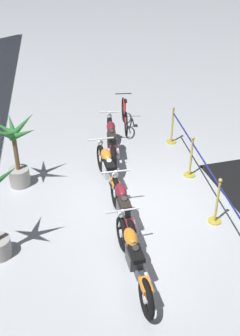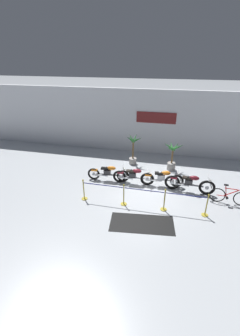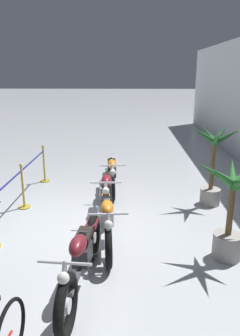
{
  "view_description": "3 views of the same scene",
  "coord_description": "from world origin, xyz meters",
  "px_view_note": "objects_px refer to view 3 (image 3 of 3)",
  "views": [
    {
      "loc": [
        -7.25,
        1.68,
        5.5
      ],
      "look_at": [
        0.21,
        0.54,
        0.84
      ],
      "focal_mm": 45.0,
      "sensor_mm": 36.0,
      "label": 1
    },
    {
      "loc": [
        0.89,
        -9.48,
        6.07
      ],
      "look_at": [
        -1.4,
        0.53,
        0.89
      ],
      "focal_mm": 24.0,
      "sensor_mm": 36.0,
      "label": 2
    },
    {
      "loc": [
        6.07,
        1.11,
        2.96
      ],
      "look_at": [
        -1.12,
        0.9,
        0.87
      ],
      "focal_mm": 35.0,
      "sensor_mm": 36.0,
      "label": 3
    }
  ],
  "objects_px": {
    "stanchion_mid_left": "(23,193)",
    "potted_palm_left_of_row": "(212,168)",
    "motorcycle_orange_2": "(107,220)",
    "motorcycle_maroon_3": "(82,260)",
    "potted_palm_right_of_row": "(231,212)",
    "stanchion_far_left": "(27,176)",
    "motorcycle_orange_0": "(112,173)",
    "motorcycle_maroon_1": "(107,191)"
  },
  "relations": [
    {
      "from": "potted_palm_left_of_row",
      "to": "motorcycle_maroon_3",
      "type": "bearing_deg",
      "value": -38.04
    },
    {
      "from": "potted_palm_right_of_row",
      "to": "potted_palm_left_of_row",
      "type": "bearing_deg",
      "value": 173.48
    },
    {
      "from": "motorcycle_orange_0",
      "to": "motorcycle_maroon_1",
      "type": "bearing_deg",
      "value": -1.64
    },
    {
      "from": "motorcycle_maroon_1",
      "to": "motorcycle_maroon_3",
      "type": "distance_m",
      "value": 2.81
    },
    {
      "from": "motorcycle_orange_0",
      "to": "potted_palm_left_of_row",
      "type": "relative_size",
      "value": 1.18
    },
    {
      "from": "motorcycle_maroon_1",
      "to": "potted_palm_right_of_row",
      "type": "bearing_deg",
      "value": 48.34
    },
    {
      "from": "motorcycle_maroon_3",
      "to": "potted_palm_left_of_row",
      "type": "relative_size",
      "value": 1.26
    },
    {
      "from": "stanchion_mid_left",
      "to": "stanchion_far_left",
      "type": "bearing_deg",
      "value": 180.0
    },
    {
      "from": "motorcycle_maroon_1",
      "to": "motorcycle_orange_2",
      "type": "distance_m",
      "value": 1.47
    },
    {
      "from": "motorcycle_maroon_1",
      "to": "stanchion_mid_left",
      "type": "xyz_separation_m",
      "value": [
        -0.11,
        -1.9,
        -0.1
      ]
    },
    {
      "from": "motorcycle_orange_0",
      "to": "potted_palm_right_of_row",
      "type": "distance_m",
      "value": 3.88
    },
    {
      "from": "potted_palm_left_of_row",
      "to": "potted_palm_right_of_row",
      "type": "height_order",
      "value": "potted_palm_left_of_row"
    },
    {
      "from": "motorcycle_maroon_1",
      "to": "stanchion_mid_left",
      "type": "height_order",
      "value": "stanchion_mid_left"
    },
    {
      "from": "stanchion_far_left",
      "to": "stanchion_mid_left",
      "type": "distance_m",
      "value": 0.44
    },
    {
      "from": "motorcycle_orange_2",
      "to": "potted_palm_right_of_row",
      "type": "relative_size",
      "value": 1.26
    },
    {
      "from": "motorcycle_orange_0",
      "to": "motorcycle_maroon_3",
      "type": "height_order",
      "value": "motorcycle_maroon_3"
    },
    {
      "from": "motorcycle_orange_0",
      "to": "motorcycle_orange_2",
      "type": "bearing_deg",
      "value": 1.35
    },
    {
      "from": "potted_palm_right_of_row",
      "to": "stanchion_far_left",
      "type": "distance_m",
      "value": 4.65
    },
    {
      "from": "motorcycle_maroon_1",
      "to": "motorcycle_maroon_3",
      "type": "bearing_deg",
      "value": -3.2
    },
    {
      "from": "potted_palm_left_of_row",
      "to": "stanchion_mid_left",
      "type": "relative_size",
      "value": 1.81
    },
    {
      "from": "motorcycle_maroon_3",
      "to": "potted_palm_right_of_row",
      "type": "xyz_separation_m",
      "value": [
        -0.91,
        2.28,
        0.35
      ]
    },
    {
      "from": "motorcycle_maroon_1",
      "to": "motorcycle_maroon_3",
      "type": "relative_size",
      "value": 0.9
    },
    {
      "from": "motorcycle_orange_0",
      "to": "stanchion_far_left",
      "type": "xyz_separation_m",
      "value": [
        0.93,
        -1.94,
        0.2
      ]
    },
    {
      "from": "stanchion_far_left",
      "to": "motorcycle_orange_2",
      "type": "bearing_deg",
      "value": 46.57
    },
    {
      "from": "motorcycle_orange_2",
      "to": "motorcycle_maroon_3",
      "type": "distance_m",
      "value": 1.37
    },
    {
      "from": "motorcycle_maroon_3",
      "to": "stanchion_mid_left",
      "type": "bearing_deg",
      "value": -149.14
    },
    {
      "from": "stanchion_mid_left",
      "to": "potted_palm_left_of_row",
      "type": "bearing_deg",
      "value": 94.51
    },
    {
      "from": "motorcycle_maroon_3",
      "to": "stanchion_far_left",
      "type": "height_order",
      "value": "stanchion_far_left"
    },
    {
      "from": "motorcycle_orange_2",
      "to": "stanchion_mid_left",
      "type": "height_order",
      "value": "stanchion_mid_left"
    },
    {
      "from": "motorcycle_orange_0",
      "to": "potted_palm_right_of_row",
      "type": "bearing_deg",
      "value": 32.67
    },
    {
      "from": "motorcycle_orange_2",
      "to": "stanchion_mid_left",
      "type": "xyz_separation_m",
      "value": [
        -1.58,
        -2.01,
        -0.1
      ]
    },
    {
      "from": "motorcycle_orange_2",
      "to": "potted_palm_left_of_row",
      "type": "relative_size",
      "value": 1.15
    },
    {
      "from": "motorcycle_orange_2",
      "to": "motorcycle_maroon_1",
      "type": "bearing_deg",
      "value": -175.88
    },
    {
      "from": "motorcycle_maroon_3",
      "to": "motorcycle_maroon_1",
      "type": "bearing_deg",
      "value": 176.8
    },
    {
      "from": "motorcycle_orange_2",
      "to": "motorcycle_maroon_3",
      "type": "bearing_deg",
      "value": -11.05
    },
    {
      "from": "potted_palm_left_of_row",
      "to": "stanchion_far_left",
      "type": "xyz_separation_m",
      "value": [
        0.02,
        -4.29,
        -0.23
      ]
    },
    {
      "from": "motorcycle_maroon_3",
      "to": "potted_palm_left_of_row",
      "type": "distance_m",
      "value": 4.16
    },
    {
      "from": "motorcycle_orange_0",
      "to": "potted_palm_left_of_row",
      "type": "height_order",
      "value": "potted_palm_left_of_row"
    },
    {
      "from": "stanchion_mid_left",
      "to": "potted_palm_right_of_row",
      "type": "bearing_deg",
      "value": 63.54
    },
    {
      "from": "motorcycle_orange_0",
      "to": "stanchion_far_left",
      "type": "height_order",
      "value": "stanchion_far_left"
    },
    {
      "from": "motorcycle_orange_0",
      "to": "potted_palm_left_of_row",
      "type": "bearing_deg",
      "value": 68.84
    },
    {
      "from": "stanchion_far_left",
      "to": "stanchion_mid_left",
      "type": "height_order",
      "value": "same"
    }
  ]
}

